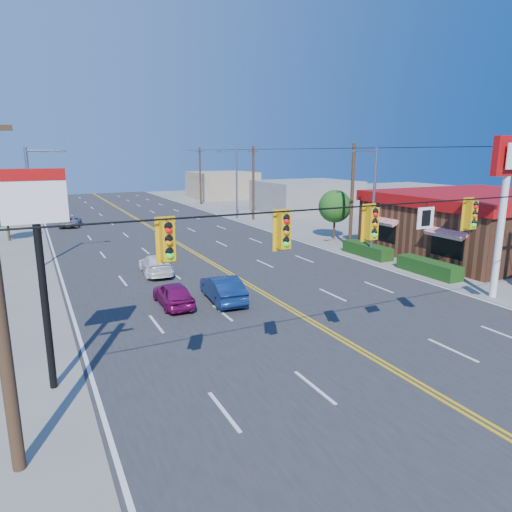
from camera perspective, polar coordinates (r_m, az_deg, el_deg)
name	(u,v)px	position (r m, az deg, el deg)	size (l,w,h in m)	color
ground	(389,369)	(17.75, 16.29, -13.36)	(160.00, 160.00, 0.00)	gray
road	(201,257)	(34.27, -6.84, -0.16)	(20.00, 120.00, 0.06)	#2D2D30
signal_span	(396,237)	(16.17, 17.06, 2.29)	(24.32, 0.34, 9.00)	#47301E
kfc	(480,223)	(39.29, 26.18, 3.76)	(16.30, 12.40, 4.70)	brown
kfc_pylon	(506,185)	(27.07, 28.76, 7.80)	(2.20, 0.36, 8.50)	white
pizza_hut_sign	(38,235)	(15.69, -25.64, 2.39)	(1.90, 0.30, 6.85)	black
streetlight_se	(372,198)	(33.78, 14.26, 7.06)	(2.55, 0.25, 8.00)	gray
streetlight_ne	(235,180)	(54.23, -2.63, 9.47)	(2.55, 0.25, 8.00)	gray
streetlight_sw	(35,201)	(33.64, -25.95, 6.15)	(2.55, 0.25, 8.00)	gray
streetlight_nw	(30,180)	(59.57, -26.44, 8.47)	(2.55, 0.25, 8.00)	gray
utility_pole_near	(352,197)	(37.77, 11.91, 7.27)	(0.28, 0.28, 8.40)	#47301E
utility_pole_mid	(253,183)	(53.03, -0.33, 9.07)	(0.28, 0.28, 8.40)	#47301E
utility_pole_far	(200,176)	(69.61, -6.98, 9.87)	(0.28, 0.28, 8.40)	#47301E
tree_kfc_rear	(335,206)	(41.85, 9.84, 6.13)	(2.94, 2.94, 4.41)	#47301E
tree_west	(6,209)	(45.79, -28.79, 5.13)	(2.80, 2.80, 4.20)	#47301E
bld_east_mid	(306,196)	(61.50, 6.29, 7.46)	(12.00, 10.00, 4.00)	gray
bld_east_far	(222,185)	(79.62, -4.25, 8.85)	(10.00, 10.00, 4.40)	tan
car_magenta	(173,295)	(23.58, -10.31, -4.81)	(1.46, 3.63, 1.24)	#790D4D
car_blue	(223,290)	(23.94, -4.18, -4.21)	(1.45, 4.15, 1.37)	navy
car_white	(156,265)	(29.90, -12.41, -1.14)	(1.74, 4.28, 1.24)	white
car_silver	(71,222)	(51.81, -22.17, 4.00)	(1.90, 4.11, 1.14)	#A09FA4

